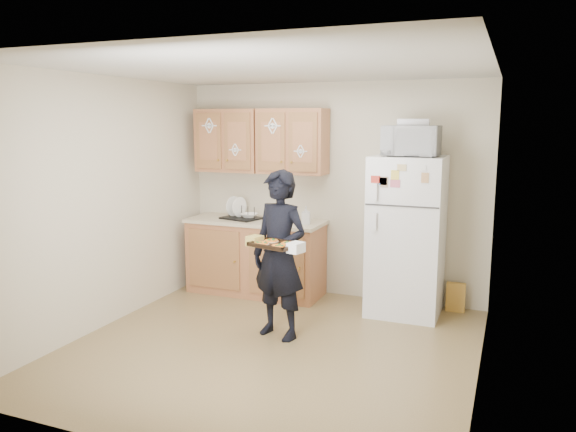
{
  "coord_description": "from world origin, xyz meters",
  "views": [
    {
      "loc": [
        1.97,
        -4.47,
        2.05
      ],
      "look_at": [
        -0.02,
        0.45,
        1.16
      ],
      "focal_mm": 35.0,
      "sensor_mm": 36.0,
      "label": 1
    }
  ],
  "objects_px": {
    "person": "(279,255)",
    "baking_tray": "(275,245)",
    "refrigerator": "(406,236)",
    "microwave": "(411,141)",
    "dish_rack": "(242,212)"
  },
  "relations": [
    {
      "from": "microwave",
      "to": "dish_rack",
      "type": "relative_size",
      "value": 1.27
    },
    {
      "from": "person",
      "to": "microwave",
      "type": "distance_m",
      "value": 1.82
    },
    {
      "from": "microwave",
      "to": "dish_rack",
      "type": "height_order",
      "value": "microwave"
    },
    {
      "from": "refrigerator",
      "to": "baking_tray",
      "type": "distance_m",
      "value": 1.7
    },
    {
      "from": "microwave",
      "to": "dish_rack",
      "type": "bearing_deg",
      "value": 177.86
    },
    {
      "from": "person",
      "to": "microwave",
      "type": "bearing_deg",
      "value": 61.99
    },
    {
      "from": "person",
      "to": "baking_tray",
      "type": "relative_size",
      "value": 3.96
    },
    {
      "from": "refrigerator",
      "to": "dish_rack",
      "type": "relative_size",
      "value": 3.83
    },
    {
      "from": "refrigerator",
      "to": "dish_rack",
      "type": "bearing_deg",
      "value": 178.77
    },
    {
      "from": "person",
      "to": "dish_rack",
      "type": "xyz_separation_m",
      "value": [
        -0.99,
        1.18,
        0.18
      ]
    },
    {
      "from": "baking_tray",
      "to": "dish_rack",
      "type": "distance_m",
      "value": 1.81
    },
    {
      "from": "refrigerator",
      "to": "baking_tray",
      "type": "xyz_separation_m",
      "value": [
        -0.91,
        -1.43,
        0.12
      ]
    },
    {
      "from": "refrigerator",
      "to": "dish_rack",
      "type": "height_order",
      "value": "refrigerator"
    },
    {
      "from": "person",
      "to": "baking_tray",
      "type": "bearing_deg",
      "value": -59.91
    },
    {
      "from": "person",
      "to": "baking_tray",
      "type": "xyz_separation_m",
      "value": [
        0.08,
        -0.29,
        0.16
      ]
    }
  ]
}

